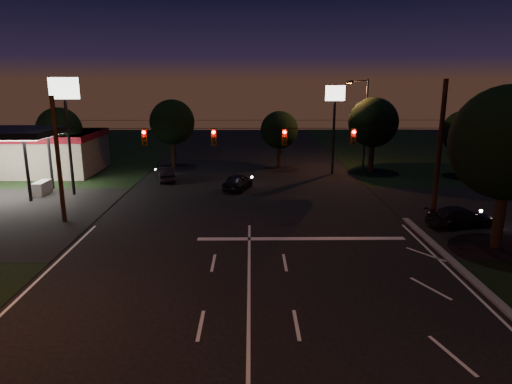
{
  "coord_description": "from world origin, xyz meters",
  "views": [
    {
      "loc": [
        0.1,
        -13.39,
        8.96
      ],
      "look_at": [
        0.38,
        10.66,
        3.0
      ],
      "focal_mm": 32.0,
      "sensor_mm": 36.0,
      "label": 1
    }
  ],
  "objects_px": {
    "utility_pole_right": "(433,220)",
    "car_oncoming_a": "(238,182)",
    "tree_right_near": "(508,144)",
    "car_cross": "(460,217)",
    "car_oncoming_b": "(165,174)"
  },
  "relations": [
    {
      "from": "tree_right_near",
      "to": "car_oncoming_b",
      "type": "bearing_deg",
      "value": 141.37
    },
    {
      "from": "utility_pole_right",
      "to": "car_oncoming_b",
      "type": "height_order",
      "value": "utility_pole_right"
    },
    {
      "from": "utility_pole_right",
      "to": "car_oncoming_a",
      "type": "distance_m",
      "value": 15.64
    },
    {
      "from": "car_oncoming_b",
      "to": "car_cross",
      "type": "relative_size",
      "value": 0.91
    },
    {
      "from": "car_cross",
      "to": "utility_pole_right",
      "type": "bearing_deg",
      "value": 28.21
    },
    {
      "from": "car_oncoming_a",
      "to": "car_oncoming_b",
      "type": "xyz_separation_m",
      "value": [
        -6.68,
        3.45,
        -0.04
      ]
    },
    {
      "from": "car_oncoming_a",
      "to": "car_cross",
      "type": "distance_m",
      "value": 17.33
    },
    {
      "from": "tree_right_near",
      "to": "car_cross",
      "type": "height_order",
      "value": "tree_right_near"
    },
    {
      "from": "utility_pole_right",
      "to": "car_cross",
      "type": "bearing_deg",
      "value": -48.46
    },
    {
      "from": "utility_pole_right",
      "to": "car_oncoming_a",
      "type": "bearing_deg",
      "value": 146.33
    },
    {
      "from": "utility_pole_right",
      "to": "car_cross",
      "type": "xyz_separation_m",
      "value": [
        1.17,
        -1.32,
        0.62
      ]
    },
    {
      "from": "car_oncoming_a",
      "to": "car_cross",
      "type": "height_order",
      "value": "car_oncoming_a"
    },
    {
      "from": "car_oncoming_a",
      "to": "car_oncoming_b",
      "type": "distance_m",
      "value": 7.51
    },
    {
      "from": "car_oncoming_b",
      "to": "tree_right_near",
      "type": "bearing_deg",
      "value": 123.33
    },
    {
      "from": "utility_pole_right",
      "to": "tree_right_near",
      "type": "xyz_separation_m",
      "value": [
        1.53,
        -4.83,
        5.68
      ]
    }
  ]
}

